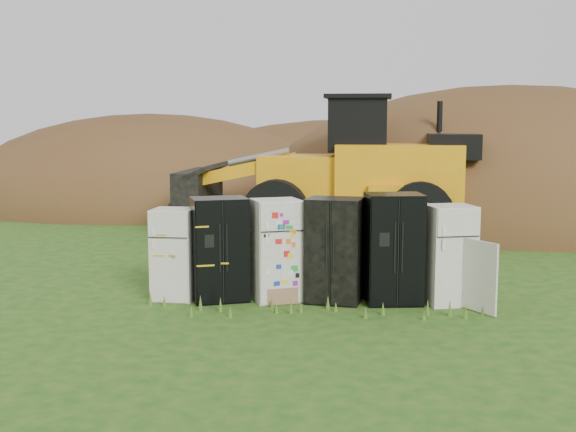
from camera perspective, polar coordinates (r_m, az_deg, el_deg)
name	(u,v)px	position (r m, az deg, el deg)	size (l,w,h in m)	color
ground	(313,301)	(12.79, 2.00, -6.71)	(120.00, 120.00, 0.00)	#1B4C14
fridge_leftmost	(174,254)	(12.91, -8.99, -3.00)	(0.71, 0.68, 1.61)	white
fridge_black_side	(220,249)	(12.73, -5.43, -2.62)	(0.95, 0.75, 1.82)	black
fridge_sticker	(276,250)	(12.67, -0.93, -2.71)	(0.80, 0.74, 1.79)	white
fridge_dark_mid	(334,250)	(12.58, 3.69, -2.71)	(0.93, 0.76, 1.82)	black
fridge_black_right	(393,249)	(12.62, 8.33, -2.56)	(0.95, 0.79, 1.90)	black
fridge_open_door	(449,255)	(12.75, 12.61, -3.00)	(0.78, 0.72, 1.71)	white
wheel_loader	(322,167)	(19.36, 2.69, 3.88)	(7.90, 3.20, 3.82)	orange
dirt_mound_right	(506,218)	(24.50, 16.83, -0.16)	(16.83, 12.35, 8.55)	#4D3118
dirt_mound_left	(152,204)	(27.73, -10.72, 0.90)	(14.67, 11.00, 6.82)	#4D3118
dirt_mound_back	(355,195)	(31.02, 5.32, 1.70)	(18.82, 12.55, 6.43)	#4D3118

